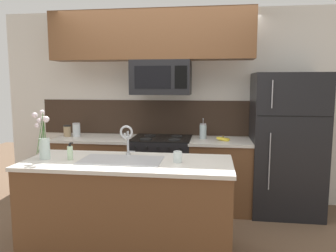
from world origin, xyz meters
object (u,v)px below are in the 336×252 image
object	(u,v)px
french_press	(203,131)
dish_soap_bottle	(70,153)
stove_range	(162,172)
drinking_glass	(178,157)
flower_vase	(44,143)
storage_jar_medium	(76,130)
banana_bunch	(223,139)
sink_faucet	(127,136)
refrigerator	(286,144)
microwave	(161,78)
storage_jar_tall	(67,131)

from	to	relation	value
french_press	dish_soap_bottle	xyz separation A→B (m)	(-1.20, -1.34, -0.03)
stove_range	drinking_glass	world-z (taller)	drinking_glass
stove_range	flower_vase	distance (m)	1.70
storage_jar_medium	banana_bunch	xyz separation A→B (m)	(1.95, -0.06, -0.07)
french_press	flower_vase	distance (m)	1.99
storage_jar_medium	sink_faucet	world-z (taller)	sink_faucet
stove_range	flower_vase	bearing A→B (deg)	-125.65
stove_range	refrigerator	xyz separation A→B (m)	(1.56, 0.02, 0.41)
flower_vase	storage_jar_medium	bearing A→B (deg)	100.29
microwave	refrigerator	distance (m)	1.76
refrigerator	banana_bunch	distance (m)	0.78
flower_vase	sink_faucet	bearing A→B (deg)	18.36
banana_bunch	french_press	xyz separation A→B (m)	(-0.25, 0.12, 0.08)
refrigerator	dish_soap_bottle	distance (m)	2.59
storage_jar_medium	sink_faucet	xyz separation A→B (m)	(0.97, -1.05, 0.11)
drinking_glass	stove_range	bearing A→B (deg)	105.27
refrigerator	storage_jar_medium	distance (m)	2.72
microwave	banana_bunch	world-z (taller)	microwave
microwave	french_press	xyz separation A→B (m)	(0.53, 0.08, -0.69)
storage_jar_tall	drinking_glass	xyz separation A→B (m)	(1.63, -1.26, -0.02)
stove_range	drinking_glass	size ratio (longest dim) A/B	9.07
stove_range	french_press	world-z (taller)	french_press
storage_jar_tall	sink_faucet	size ratio (longest dim) A/B	0.50
banana_bunch	refrigerator	bearing A→B (deg)	5.90
refrigerator	storage_jar_tall	size ratio (longest dim) A/B	11.48
banana_bunch	french_press	world-z (taller)	french_press
french_press	sink_faucet	xyz separation A→B (m)	(-0.72, -1.10, 0.10)
french_press	banana_bunch	bearing A→B (deg)	-25.27
sink_faucet	dish_soap_bottle	bearing A→B (deg)	-153.81
drinking_glass	french_press	bearing A→B (deg)	81.74
refrigerator	flower_vase	size ratio (longest dim) A/B	3.75
storage_jar_tall	flower_vase	bearing A→B (deg)	-74.24
stove_range	drinking_glass	bearing A→B (deg)	-74.73
microwave	dish_soap_bottle	xyz separation A→B (m)	(-0.67, -1.26, -0.72)
dish_soap_bottle	drinking_glass	world-z (taller)	dish_soap_bottle
stove_range	french_press	xyz separation A→B (m)	(0.53, 0.06, 0.55)
storage_jar_medium	sink_faucet	size ratio (longest dim) A/B	0.60
sink_faucet	dish_soap_bottle	distance (m)	0.56
dish_soap_bottle	microwave	bearing A→B (deg)	61.99
refrigerator	flower_vase	world-z (taller)	refrigerator
dish_soap_bottle	drinking_glass	bearing A→B (deg)	1.82
storage_jar_tall	banana_bunch	size ratio (longest dim) A/B	0.80
microwave	refrigerator	xyz separation A→B (m)	(1.56, 0.04, -0.82)
banana_bunch	sink_faucet	bearing A→B (deg)	-134.61
dish_soap_bottle	flower_vase	bearing A→B (deg)	-178.55
storage_jar_tall	french_press	size ratio (longest dim) A/B	0.57
french_press	refrigerator	bearing A→B (deg)	-2.23
banana_bunch	storage_jar_medium	bearing A→B (deg)	178.20
storage_jar_medium	flower_vase	bearing A→B (deg)	-79.71
stove_range	microwave	world-z (taller)	microwave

